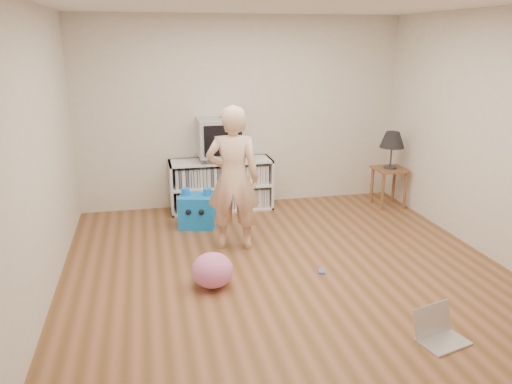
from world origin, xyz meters
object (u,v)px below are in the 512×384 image
object	(u,v)px
media_unit	(221,185)
plush_pink	(212,270)
side_table	(389,177)
person	(233,179)
table_lamp	(392,141)
plush_blue	(197,210)
laptop	(438,331)
crt_tv	(220,137)
dvd_deck	(221,158)

from	to	relation	value
media_unit	plush_pink	bearing A→B (deg)	-100.88
side_table	person	world-z (taller)	person
table_lamp	plush_pink	world-z (taller)	table_lamp
media_unit	plush_blue	size ratio (longest dim) A/B	2.76
side_table	plush_blue	bearing A→B (deg)	-174.89
media_unit	laptop	size ratio (longest dim) A/B	3.21
crt_tv	side_table	world-z (taller)	crt_tv
laptop	plush_pink	world-z (taller)	plush_pink
media_unit	side_table	world-z (taller)	media_unit
plush_pink	table_lamp	bearing A→B (deg)	34.23
person	crt_tv	bearing A→B (deg)	-80.17
media_unit	plush_blue	bearing A→B (deg)	-122.61
plush_pink	media_unit	bearing A→B (deg)	79.12
person	laptop	bearing A→B (deg)	132.75
media_unit	person	xyz separation A→B (m)	(-0.07, -1.38, 0.46)
person	laptop	size ratio (longest dim) A/B	3.71
crt_tv	table_lamp	xyz separation A→B (m)	(2.33, -0.37, -0.08)
laptop	plush_blue	world-z (taller)	plush_blue
table_lamp	media_unit	bearing A→B (deg)	170.62
table_lamp	plush_blue	world-z (taller)	table_lamp
dvd_deck	plush_blue	xyz separation A→B (m)	(-0.40, -0.62, -0.52)
crt_tv	plush_blue	bearing A→B (deg)	-123.41
laptop	person	bearing A→B (deg)	105.60
crt_tv	laptop	size ratio (longest dim) A/B	1.38
plush_blue	side_table	bearing A→B (deg)	20.39
dvd_deck	person	xyz separation A→B (m)	(-0.07, -1.36, 0.07)
side_table	table_lamp	distance (m)	0.53
crt_tv	laptop	bearing A→B (deg)	-71.46
person	plush_blue	bearing A→B (deg)	-53.10
crt_tv	plush_blue	distance (m)	1.09
crt_tv	table_lamp	size ratio (longest dim) A/B	1.17
person	side_table	bearing A→B (deg)	-144.86
side_table	media_unit	bearing A→B (deg)	170.62
plush_blue	plush_pink	xyz separation A→B (m)	(-0.03, -1.64, -0.04)
laptop	plush_pink	xyz separation A→B (m)	(-1.62, 1.26, 0.10)
laptop	crt_tv	bearing A→B (deg)	94.10
media_unit	table_lamp	size ratio (longest dim) A/B	2.72
media_unit	dvd_deck	world-z (taller)	dvd_deck
plush_blue	media_unit	bearing A→B (deg)	72.66
side_table	person	bearing A→B (deg)	-157.57
dvd_deck	crt_tv	distance (m)	0.29
side_table	table_lamp	bearing A→B (deg)	0.00
laptop	table_lamp	bearing A→B (deg)	55.41
dvd_deck	person	world-z (taller)	person
table_lamp	plush_blue	size ratio (longest dim) A/B	1.01
side_table	dvd_deck	bearing A→B (deg)	170.99
person	plush_pink	bearing A→B (deg)	80.31
media_unit	plush_pink	world-z (taller)	media_unit
crt_tv	person	world-z (taller)	person
table_lamp	laptop	world-z (taller)	table_lamp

